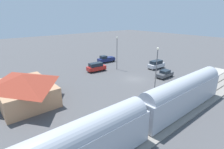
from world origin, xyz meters
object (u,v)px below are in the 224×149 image
(suv_silver, at_px, (156,64))
(light_pole_near_platform, at_px, (157,65))
(pedestrian_waiting_far, at_px, (195,80))
(pickup_navy, at_px, (106,59))
(station_building, at_px, (24,88))
(pedestrian_on_platform, at_px, (187,80))
(light_pole_lot_center, at_px, (117,50))
(suv_red, at_px, (96,67))
(sedan_charcoal, at_px, (165,74))

(suv_silver, distance_m, light_pole_near_platform, 16.31)
(suv_silver, bearing_deg, pedestrian_waiting_far, 160.98)
(pickup_navy, bearing_deg, pedestrian_waiting_far, -175.79)
(suv_silver, height_order, light_pole_near_platform, light_pole_near_platform)
(station_building, relative_size, light_pole_near_platform, 1.40)
(pedestrian_on_platform, bearing_deg, light_pole_lot_center, 9.50)
(station_building, xyz_separation_m, suv_red, (6.43, -18.78, -1.38))
(pedestrian_on_platform, height_order, pickup_navy, pickup_navy)
(station_building, bearing_deg, sedan_charcoal, -105.30)
(sedan_charcoal, height_order, suv_red, suv_red)
(pickup_navy, bearing_deg, sedan_charcoal, -174.33)
(station_building, relative_size, pedestrian_on_platform, 6.91)
(sedan_charcoal, bearing_deg, pedestrian_waiting_far, -179.94)
(sedan_charcoal, relative_size, pickup_navy, 0.81)
(pickup_navy, distance_m, light_pole_lot_center, 9.09)
(pedestrian_on_platform, xyz_separation_m, light_pole_near_platform, (2.55, 7.13, 3.97))
(light_pole_near_platform, bearing_deg, suv_silver, -54.23)
(pickup_navy, relative_size, light_pole_near_platform, 0.66)
(pedestrian_on_platform, distance_m, sedan_charcoal, 6.16)
(light_pole_lot_center, bearing_deg, pedestrian_waiting_far, -167.25)
(light_pole_near_platform, xyz_separation_m, light_pole_lot_center, (15.48, -4.11, 0.08))
(station_building, distance_m, sedan_charcoal, 29.36)
(suv_red, bearing_deg, pedestrian_on_platform, -157.83)
(pedestrian_waiting_far, xyz_separation_m, pickup_navy, (26.66, 1.96, -0.25))
(suv_silver, bearing_deg, sedan_charcoal, 142.61)
(light_pole_lot_center, bearing_deg, suv_silver, -125.74)
(suv_silver, bearing_deg, light_pole_lot_center, 54.26)
(pedestrian_on_platform, bearing_deg, suv_red, 22.17)
(suv_red, bearing_deg, pedestrian_waiting_far, -155.80)
(pedestrian_waiting_far, relative_size, suv_silver, 0.34)
(suv_red, bearing_deg, light_pole_lot_center, -112.41)
(suv_red, distance_m, suv_silver, 16.24)
(suv_red, height_order, pickup_navy, suv_red)
(sedan_charcoal, bearing_deg, light_pole_lot_center, 19.66)
(pedestrian_on_platform, distance_m, light_pole_lot_center, 18.73)
(pedestrian_on_platform, bearing_deg, light_pole_near_platform, 70.33)
(suv_red, xyz_separation_m, light_pole_near_platform, (-17.63, -1.09, 4.10))
(station_building, bearing_deg, pedestrian_on_platform, -116.99)
(suv_silver, relative_size, light_pole_near_platform, 0.59)
(sedan_charcoal, bearing_deg, suv_red, 33.84)
(suv_red, relative_size, pickup_navy, 0.91)
(pedestrian_waiting_far, xyz_separation_m, suv_silver, (12.75, -4.39, -0.13))
(pedestrian_waiting_far, distance_m, suv_silver, 13.48)
(sedan_charcoal, distance_m, suv_red, 17.05)
(pickup_navy, height_order, suv_silver, suv_silver)
(light_pole_near_platform, bearing_deg, suv_red, 3.54)
(sedan_charcoal, xyz_separation_m, suv_silver, (5.76, -4.40, 0.27))
(pickup_navy, xyz_separation_m, suv_silver, (-13.92, -6.36, 0.12))
(light_pole_near_platform, height_order, light_pole_lot_center, light_pole_lot_center)
(station_building, bearing_deg, suv_silver, -93.46)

